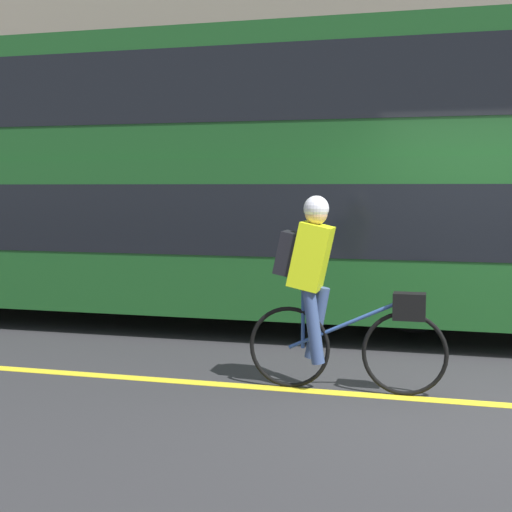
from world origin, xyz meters
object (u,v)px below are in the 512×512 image
(cyclist_on_bike, at_px, (326,287))
(trash_bin, at_px, (126,249))
(bus, at_px, (133,171))
(street_sign_post, at_px, (7,189))

(cyclist_on_bike, xyz_separation_m, trash_bin, (-4.42, 5.59, -0.26))
(bus, distance_m, trash_bin, 3.43)
(street_sign_post, bearing_deg, bus, -36.82)
(bus, xyz_separation_m, trash_bin, (-1.44, 2.83, -1.29))
(bus, bearing_deg, trash_bin, 117.05)
(bus, xyz_separation_m, cyclist_on_bike, (2.98, -2.76, -1.03))
(trash_bin, xyz_separation_m, street_sign_post, (-2.33, -0.01, 1.06))
(trash_bin, height_order, street_sign_post, street_sign_post)
(trash_bin, bearing_deg, bus, -62.95)
(trash_bin, bearing_deg, street_sign_post, -179.86)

